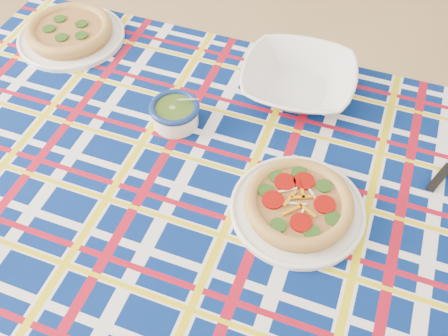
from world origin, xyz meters
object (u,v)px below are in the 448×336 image
(dining_table, at_px, (215,201))
(serving_bowl, at_px, (298,81))
(main_focaccia_plate, at_px, (299,203))
(pesto_bowl, at_px, (175,112))

(dining_table, bearing_deg, serving_bowl, 74.69)
(main_focaccia_plate, height_order, pesto_bowl, pesto_bowl)
(main_focaccia_plate, xyz_separation_m, serving_bowl, (-0.07, 0.33, 0.01))
(pesto_bowl, relative_size, serving_bowl, 0.42)
(pesto_bowl, bearing_deg, dining_table, -44.56)
(main_focaccia_plate, bearing_deg, dining_table, 173.02)
(main_focaccia_plate, height_order, serving_bowl, serving_bowl)
(serving_bowl, bearing_deg, dining_table, -108.22)
(dining_table, distance_m, main_focaccia_plate, 0.20)
(dining_table, bearing_deg, pesto_bowl, 138.36)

